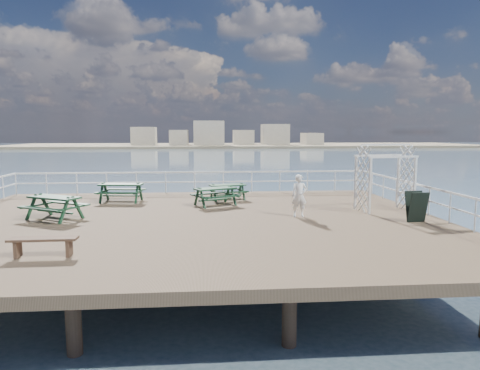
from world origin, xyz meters
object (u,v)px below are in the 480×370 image
(picnic_table_a, at_px, (121,189))
(picnic_table_b, at_px, (228,189))
(flat_bench_near, at_px, (43,242))
(picnic_table_c, at_px, (215,193))
(trellis_arbor, at_px, (385,181))
(picnic_table_d, at_px, (54,203))
(person, at_px, (299,196))

(picnic_table_a, xyz_separation_m, picnic_table_b, (4.78, 0.22, -0.08))
(picnic_table_a, xyz_separation_m, flat_bench_near, (-0.30, -8.51, -0.23))
(flat_bench_near, bearing_deg, picnic_table_c, 57.65)
(picnic_table_a, relative_size, trellis_arbor, 0.78)
(picnic_table_c, distance_m, trellis_arbor, 6.91)
(flat_bench_near, distance_m, trellis_arbor, 12.39)
(picnic_table_d, relative_size, person, 1.55)
(picnic_table_c, relative_size, flat_bench_near, 1.31)
(picnic_table_a, bearing_deg, flat_bench_near, -85.13)
(picnic_table_c, distance_m, picnic_table_d, 6.29)
(flat_bench_near, xyz_separation_m, person, (7.49, 4.47, 0.42))
(picnic_table_c, height_order, person, person)
(flat_bench_near, height_order, person, person)
(picnic_table_b, relative_size, person, 1.22)
(flat_bench_near, relative_size, trellis_arbor, 0.63)
(picnic_table_d, xyz_separation_m, person, (8.82, -0.30, 0.18))
(picnic_table_b, bearing_deg, picnic_table_c, -125.28)
(picnic_table_b, xyz_separation_m, flat_bench_near, (-5.08, -8.73, -0.15))
(picnic_table_d, xyz_separation_m, trellis_arbor, (12.45, 0.65, 0.58))
(picnic_table_b, bearing_deg, flat_bench_near, -133.92)
(picnic_table_b, xyz_separation_m, person, (2.41, -4.26, 0.27))
(picnic_table_a, xyz_separation_m, picnic_table_c, (4.18, -1.31, -0.04))
(picnic_table_d, height_order, flat_bench_near, picnic_table_d)
(picnic_table_c, xyz_separation_m, picnic_table_d, (-5.80, -2.43, 0.05))
(picnic_table_c, bearing_deg, picnic_table_d, 177.49)
(trellis_arbor, height_order, person, trellis_arbor)
(picnic_table_b, distance_m, flat_bench_near, 10.10)
(trellis_arbor, bearing_deg, picnic_table_d, 173.33)
(picnic_table_a, relative_size, flat_bench_near, 1.24)
(picnic_table_c, relative_size, picnic_table_d, 0.90)
(picnic_table_c, bearing_deg, picnic_table_a, 137.31)
(picnic_table_a, xyz_separation_m, person, (7.19, -4.04, 0.19))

